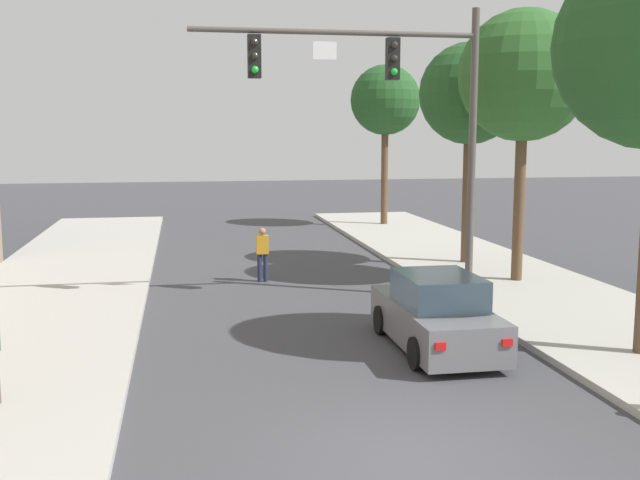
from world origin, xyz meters
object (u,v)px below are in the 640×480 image
traffic_signal_mast (395,96)px  car_lead_grey (436,315)px  street_tree_farthest (385,101)px  pedestrian_crossing_road (262,252)px  street_tree_second (524,77)px  street_tree_third (470,95)px

traffic_signal_mast → car_lead_grey: (-0.32, -4.44, -4.66)m
street_tree_farthest → pedestrian_crossing_road: bearing=-120.2°
street_tree_second → street_tree_third: street_tree_second is taller
traffic_signal_mast → street_tree_second: bearing=19.5°
traffic_signal_mast → pedestrian_crossing_road: 6.37m
traffic_signal_mast → street_tree_second: (4.24, 1.50, 0.66)m
street_tree_second → car_lead_grey: bearing=-127.5°
traffic_signal_mast → car_lead_grey: size_ratio=1.77×
traffic_signal_mast → street_tree_third: 6.13m
street_tree_farthest → car_lead_grey: bearing=-102.2°
car_lead_grey → street_tree_second: 9.18m
car_lead_grey → street_tree_farthest: 21.05m
car_lead_grey → street_tree_second: street_tree_second is taller
street_tree_third → street_tree_farthest: (0.10, 10.77, 0.22)m
street_tree_third → street_tree_farthest: size_ratio=0.97×
street_tree_third → street_tree_farthest: street_tree_farthest is taller
car_lead_grey → pedestrian_crossing_road: (-2.79, 7.75, 0.19)m
car_lead_grey → street_tree_third: 11.24m
car_lead_grey → street_tree_farthest: street_tree_farthest is taller
pedestrian_crossing_road → street_tree_farthest: (7.10, 12.19, 5.00)m
street_tree_farthest → traffic_signal_mast: bearing=-104.5°
street_tree_third → pedestrian_crossing_road: bearing=-168.6°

